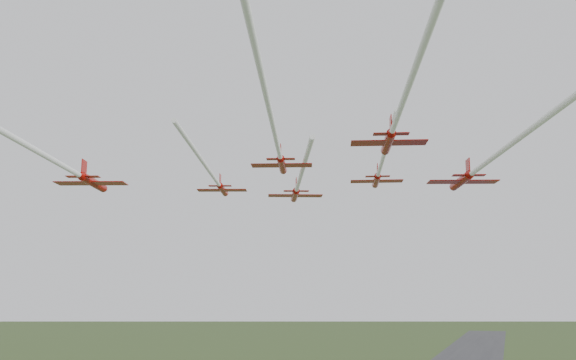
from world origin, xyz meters
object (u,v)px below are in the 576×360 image
(jet_row3_right, at_px, (485,164))
(jet_row3_mid, at_px, (276,140))
(jet_row2_left, at_px, (214,178))
(jet_row3_left, at_px, (41,153))
(jet_row2_right, at_px, (380,169))
(jet_lead, at_px, (298,186))
(jet_row4_right, at_px, (404,99))

(jet_row3_right, bearing_deg, jet_row3_mid, -175.22)
(jet_row2_left, relative_size, jet_row3_left, 0.69)
(jet_row3_left, height_order, jet_row3_right, jet_row3_right)
(jet_row2_right, relative_size, jet_row3_right, 0.88)
(jet_row3_left, bearing_deg, jet_lead, 53.40)
(jet_lead, xyz_separation_m, jet_row2_right, (14.94, -7.39, 0.37))
(jet_lead, relative_size, jet_row3_mid, 0.84)
(jet_row3_mid, relative_size, jet_row3_right, 1.09)
(jet_row2_left, xyz_separation_m, jet_row4_right, (31.95, -28.83, -0.19))
(jet_row3_left, relative_size, jet_row3_right, 1.30)
(jet_row3_left, xyz_separation_m, jet_row4_right, (38.77, -0.19, 1.93))
(jet_row2_left, bearing_deg, jet_row4_right, -59.72)
(jet_lead, xyz_separation_m, jet_row3_right, (29.84, -20.90, -2.64))
(jet_row2_left, xyz_separation_m, jet_row3_mid, (15.19, -15.41, 0.70))
(jet_lead, height_order, jet_row3_right, jet_lead)
(jet_lead, relative_size, jet_row4_right, 0.77)
(jet_row2_right, relative_size, jet_row4_right, 0.74)
(jet_row2_left, distance_m, jet_row2_right, 24.21)
(jet_lead, distance_m, jet_row4_right, 49.73)
(jet_row2_right, height_order, jet_row3_left, jet_row2_right)
(jet_row2_left, bearing_deg, jet_row3_right, -26.82)
(jet_row2_right, height_order, jet_row4_right, jet_row2_right)
(jet_row2_left, height_order, jet_row3_mid, jet_row3_mid)
(jet_row2_right, bearing_deg, jet_row2_left, -176.28)
(jet_row2_left, distance_m, jet_row3_right, 38.46)
(jet_lead, height_order, jet_row2_right, jet_row2_right)
(jet_row3_left, bearing_deg, jet_row2_right, 32.71)
(jet_row2_right, bearing_deg, jet_row4_right, -90.23)
(jet_row4_right, bearing_deg, jet_row3_right, 60.28)
(jet_lead, xyz_separation_m, jet_row4_right, (23.87, -43.61, -1.05))
(jet_row2_right, distance_m, jet_row3_left, 46.90)
(jet_row3_mid, bearing_deg, jet_row3_right, 5.65)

